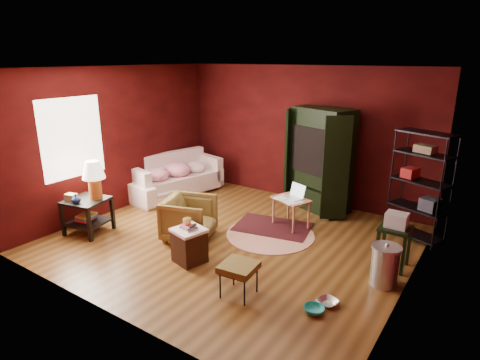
% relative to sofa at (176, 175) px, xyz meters
% --- Properties ---
extents(room, '(5.54, 5.04, 2.84)m').
position_rel_sofa_xyz_m(room, '(2.37, -1.21, 0.97)').
color(room, brown).
rests_on(room, ground).
extents(sofa, '(0.92, 2.28, 0.86)m').
position_rel_sofa_xyz_m(sofa, '(0.00, 0.00, 0.00)').
color(sofa, white).
rests_on(sofa, ground).
extents(armchair, '(0.94, 0.97, 0.80)m').
position_rel_sofa_xyz_m(armchair, '(1.77, -1.57, -0.03)').
color(armchair, black).
rests_on(armchair, ground).
extents(pet_bowl_steel, '(0.26, 0.14, 0.25)m').
position_rel_sofa_xyz_m(pet_bowl_steel, '(4.45, -2.06, -0.31)').
color(pet_bowl_steel, silver).
rests_on(pet_bowl_steel, ground).
extents(pet_bowl_turquoise, '(0.26, 0.10, 0.25)m').
position_rel_sofa_xyz_m(pet_bowl_turquoise, '(4.38, -2.31, -0.31)').
color(pet_bowl_turquoise, '#29C2BA').
rests_on(pet_bowl_turquoise, ground).
extents(vase, '(0.18, 0.19, 0.16)m').
position_rel_sofa_xyz_m(vase, '(0.18, -2.59, 0.26)').
color(vase, '#0C183C').
rests_on(vase, side_table).
extents(mug, '(0.14, 0.11, 0.12)m').
position_rel_sofa_xyz_m(mug, '(2.26, -2.17, 0.22)').
color(mug, '#FFE67C').
rests_on(mug, hamper).
extents(side_table, '(0.76, 0.76, 1.28)m').
position_rel_sofa_xyz_m(side_table, '(0.20, -2.31, 0.33)').
color(side_table, black).
rests_on(side_table, ground).
extents(sofa_cushions, '(1.26, 2.13, 0.84)m').
position_rel_sofa_xyz_m(sofa_cushions, '(-0.00, -0.00, -0.02)').
color(sofa_cushions, white).
rests_on(sofa_cushions, sofa).
extents(hamper, '(0.52, 0.52, 0.61)m').
position_rel_sofa_xyz_m(hamper, '(2.30, -2.19, -0.16)').
color(hamper, '#43210F').
rests_on(hamper, ground).
extents(footstool, '(0.48, 0.48, 0.45)m').
position_rel_sofa_xyz_m(footstool, '(3.42, -2.51, -0.04)').
color(footstool, black).
rests_on(footstool, ground).
extents(rug_round, '(1.68, 1.68, 0.01)m').
position_rel_sofa_xyz_m(rug_round, '(2.83, -0.69, -0.43)').
color(rug_round, beige).
rests_on(rug_round, ground).
extents(rug_oriental, '(1.47, 1.13, 0.01)m').
position_rel_sofa_xyz_m(rug_oriental, '(2.71, -0.40, -0.41)').
color(rug_oriental, '#51151B').
rests_on(rug_oriental, ground).
extents(laptop_desk, '(0.75, 0.66, 0.78)m').
position_rel_sofa_xyz_m(laptop_desk, '(2.96, -0.17, 0.05)').
color(laptop_desk, tan).
rests_on(laptop_desk, ground).
extents(tv_armoire, '(1.50, 1.17, 2.03)m').
position_rel_sofa_xyz_m(tv_armoire, '(2.98, 0.96, 0.62)').
color(tv_armoire, black).
rests_on(tv_armoire, ground).
extents(wire_shelving, '(0.98, 0.68, 1.84)m').
position_rel_sofa_xyz_m(wire_shelving, '(4.93, 0.54, 0.57)').
color(wire_shelving, black).
rests_on(wire_shelving, ground).
extents(small_stand, '(0.42, 0.42, 0.84)m').
position_rel_sofa_xyz_m(small_stand, '(4.86, -0.64, 0.20)').
color(small_stand, black).
rests_on(small_stand, ground).
extents(trash_can, '(0.40, 0.40, 0.61)m').
position_rel_sofa_xyz_m(trash_can, '(4.89, -1.20, -0.14)').
color(trash_can, silver).
rests_on(trash_can, ground).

